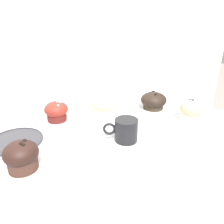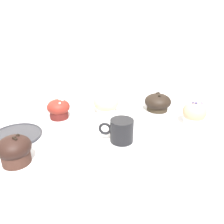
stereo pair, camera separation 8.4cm
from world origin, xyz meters
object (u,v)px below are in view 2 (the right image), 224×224
Objects in this scene: muffin_front_right at (194,114)px; muffin_front_left at (106,103)px; coffee_cup at (121,130)px; muffin_back_left at (158,103)px; muffin_front_center at (59,109)px; muffin_back_right at (15,150)px; serving_plate at (16,135)px.

muffin_front_left is at bearing 135.37° from muffin_front_right.
muffin_back_left is at bearing 30.97° from coffee_cup.
coffee_cup is at bearing -62.13° from muffin_front_center.
muffin_back_right is 0.17m from serving_plate.
muffin_front_left is at bearing -8.77° from muffin_front_center.
muffin_front_right is (0.45, -0.28, 0.00)m from muffin_front_center.
muffin_front_right is 0.54× the size of serving_plate.
muffin_front_left is (0.20, -0.03, 0.00)m from muffin_front_center.
serving_plate is at bearing 86.84° from muffin_back_right.
muffin_back_right is at bearing -126.41° from muffin_front_center.
muffin_front_center is 0.20m from serving_plate.
muffin_back_right is (-0.18, -0.25, 0.00)m from muffin_front_center.
muffin_front_center is at bearing 26.29° from serving_plate.
muffin_back_left is at bearing 103.72° from muffin_front_right.
muffin_back_left is 1.08× the size of coffee_cup.
muffin_back_right is at bearing 175.38° from coffee_cup.
muffin_back_right is 0.99× the size of muffin_front_right.
muffin_front_right is at bearing -2.00° from coffee_cup.
coffee_cup is (0.33, -0.03, -0.00)m from muffin_back_right.
serving_plate is at bearing 162.49° from muffin_front_right.
muffin_front_center is 0.31m from coffee_cup.
coffee_cup is (-0.06, -0.24, -0.00)m from muffin_front_left.
muffin_front_right is at bearing -31.91° from muffin_front_center.
muffin_front_right reaches higher than muffin_back_left.
serving_plate is at bearing 177.48° from muffin_back_left.
muffin_front_left is (-0.21, 0.08, 0.01)m from muffin_back_left.
muffin_front_left is (0.38, 0.22, -0.00)m from muffin_back_right.
muffin_back_left is at bearing 12.80° from muffin_back_right.
coffee_cup is at bearing -149.03° from muffin_back_left.
muffin_back_right reaches higher than muffin_front_left.
muffin_front_left is 0.63× the size of serving_plate.
muffin_front_center reaches higher than muffin_back_left.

